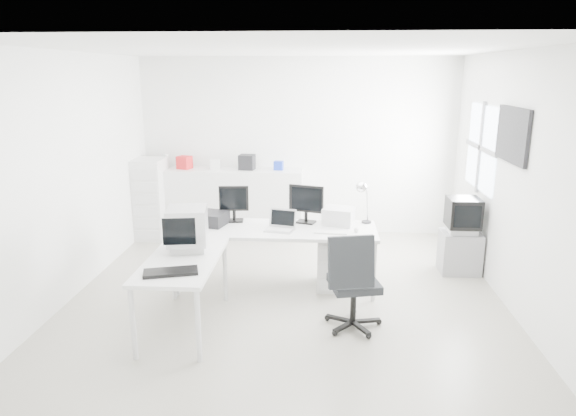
# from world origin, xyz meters

# --- Properties ---
(floor) EXTENTS (5.00, 5.00, 0.01)m
(floor) POSITION_xyz_m (0.00, 0.00, 0.00)
(floor) COLOR beige
(floor) RESTS_ON ground
(ceiling) EXTENTS (5.00, 5.00, 0.01)m
(ceiling) POSITION_xyz_m (0.00, 0.00, 2.80)
(ceiling) COLOR white
(ceiling) RESTS_ON back_wall
(back_wall) EXTENTS (5.00, 0.02, 2.80)m
(back_wall) POSITION_xyz_m (0.00, 2.50, 1.40)
(back_wall) COLOR silver
(back_wall) RESTS_ON floor
(left_wall) EXTENTS (0.02, 5.00, 2.80)m
(left_wall) POSITION_xyz_m (-2.50, 0.00, 1.40)
(left_wall) COLOR silver
(left_wall) RESTS_ON floor
(right_wall) EXTENTS (0.02, 5.00, 2.80)m
(right_wall) POSITION_xyz_m (2.50, 0.00, 1.40)
(right_wall) COLOR silver
(right_wall) RESTS_ON floor
(window) EXTENTS (0.02, 1.20, 1.10)m
(window) POSITION_xyz_m (2.48, 1.20, 1.60)
(window) COLOR white
(window) RESTS_ON right_wall
(wall_picture) EXTENTS (0.04, 0.90, 0.60)m
(wall_picture) POSITION_xyz_m (2.47, 0.10, 1.90)
(wall_picture) COLOR black
(wall_picture) RESTS_ON right_wall
(main_desk) EXTENTS (2.40, 0.80, 0.75)m
(main_desk) POSITION_xyz_m (-0.14, 0.19, 0.38)
(main_desk) COLOR silver
(main_desk) RESTS_ON floor
(side_desk) EXTENTS (0.70, 1.40, 0.75)m
(side_desk) POSITION_xyz_m (-0.99, -0.91, 0.38)
(side_desk) COLOR silver
(side_desk) RESTS_ON floor
(drawer_pedestal) EXTENTS (0.40, 0.50, 0.60)m
(drawer_pedestal) POSITION_xyz_m (0.56, 0.24, 0.30)
(drawer_pedestal) COLOR silver
(drawer_pedestal) RESTS_ON floor
(inkjet_printer) EXTENTS (0.51, 0.44, 0.16)m
(inkjet_printer) POSITION_xyz_m (-0.99, 0.29, 0.83)
(inkjet_printer) COLOR black
(inkjet_printer) RESTS_ON main_desk
(lcd_monitor_small) EXTENTS (0.38, 0.25, 0.46)m
(lcd_monitor_small) POSITION_xyz_m (-0.69, 0.44, 0.98)
(lcd_monitor_small) COLOR black
(lcd_monitor_small) RESTS_ON main_desk
(lcd_monitor_large) EXTENTS (0.47, 0.30, 0.46)m
(lcd_monitor_large) POSITION_xyz_m (0.21, 0.44, 0.98)
(lcd_monitor_large) COLOR black
(lcd_monitor_large) RESTS_ON main_desk
(laptop) EXTENTS (0.36, 0.37, 0.20)m
(laptop) POSITION_xyz_m (-0.09, 0.09, 0.85)
(laptop) COLOR #B7B7BA
(laptop) RESTS_ON main_desk
(white_keyboard) EXTENTS (0.39, 0.15, 0.02)m
(white_keyboard) POSITION_xyz_m (0.51, 0.04, 0.76)
(white_keyboard) COLOR silver
(white_keyboard) RESTS_ON main_desk
(white_mouse) EXTENTS (0.06, 0.06, 0.06)m
(white_mouse) POSITION_xyz_m (0.81, 0.09, 0.78)
(white_mouse) COLOR silver
(white_mouse) RESTS_ON main_desk
(laser_printer) EXTENTS (0.42, 0.39, 0.21)m
(laser_printer) POSITION_xyz_m (0.61, 0.41, 0.85)
(laser_printer) COLOR silver
(laser_printer) RESTS_ON main_desk
(desk_lamp) EXTENTS (0.19, 0.19, 0.44)m
(desk_lamp) POSITION_xyz_m (0.96, 0.49, 0.97)
(desk_lamp) COLOR silver
(desk_lamp) RESTS_ON main_desk
(crt_monitor) EXTENTS (0.47, 0.47, 0.48)m
(crt_monitor) POSITION_xyz_m (-0.99, -0.66, 0.99)
(crt_monitor) COLOR #B7B7BA
(crt_monitor) RESTS_ON side_desk
(black_keyboard) EXTENTS (0.53, 0.33, 0.03)m
(black_keyboard) POSITION_xyz_m (-0.99, -1.31, 0.77)
(black_keyboard) COLOR black
(black_keyboard) RESTS_ON side_desk
(office_chair) EXTENTS (0.73, 0.73, 1.06)m
(office_chair) POSITION_xyz_m (0.74, -0.79, 0.53)
(office_chair) COLOR #27292C
(office_chair) RESTS_ON floor
(tv_cabinet) EXTENTS (0.50, 0.41, 0.55)m
(tv_cabinet) POSITION_xyz_m (2.22, 0.82, 0.27)
(tv_cabinet) COLOR gray
(tv_cabinet) RESTS_ON floor
(crt_tv) EXTENTS (0.50, 0.48, 0.45)m
(crt_tv) POSITION_xyz_m (2.22, 0.82, 0.77)
(crt_tv) COLOR black
(crt_tv) RESTS_ON tv_cabinet
(sideboard) EXTENTS (2.15, 0.54, 1.07)m
(sideboard) POSITION_xyz_m (-0.99, 2.24, 0.54)
(sideboard) COLOR silver
(sideboard) RESTS_ON floor
(clutter_box_a) EXTENTS (0.25, 0.24, 0.20)m
(clutter_box_a) POSITION_xyz_m (-1.79, 2.24, 1.17)
(clutter_box_a) COLOR red
(clutter_box_a) RESTS_ON sideboard
(clutter_box_b) EXTENTS (0.16, 0.14, 0.15)m
(clutter_box_b) POSITION_xyz_m (-1.29, 2.24, 1.15)
(clutter_box_b) COLOR silver
(clutter_box_b) RESTS_ON sideboard
(clutter_box_c) EXTENTS (0.26, 0.24, 0.23)m
(clutter_box_c) POSITION_xyz_m (-0.79, 2.24, 1.19)
(clutter_box_c) COLOR black
(clutter_box_c) RESTS_ON sideboard
(clutter_box_d) EXTENTS (0.15, 0.14, 0.14)m
(clutter_box_d) POSITION_xyz_m (-0.29, 2.24, 1.14)
(clutter_box_d) COLOR #1832AB
(clutter_box_d) RESTS_ON sideboard
(clutter_bottle) EXTENTS (0.07, 0.07, 0.22)m
(clutter_bottle) POSITION_xyz_m (-2.09, 2.28, 1.18)
(clutter_bottle) COLOR silver
(clutter_bottle) RESTS_ON sideboard
(filing_cabinet) EXTENTS (0.44, 0.53, 1.27)m
(filing_cabinet) POSITION_xyz_m (-2.28, 1.98, 0.63)
(filing_cabinet) COLOR silver
(filing_cabinet) RESTS_ON floor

